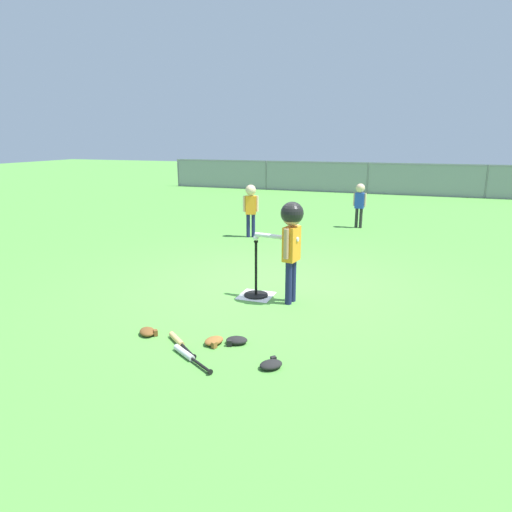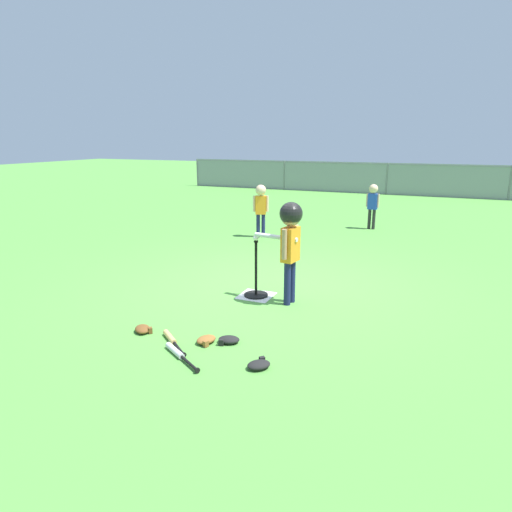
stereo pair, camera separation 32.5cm
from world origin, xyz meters
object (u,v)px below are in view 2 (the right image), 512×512
fielder_deep_right (261,204)px  spare_bat_wood (172,340)px  fielder_deep_left (373,200)px  glove_tossed_aside (229,340)px  spare_bat_silver (178,353)px  glove_outfield_drop (143,329)px  batting_tee (256,287)px  baseball_on_tee (256,238)px  glove_by_plate (206,340)px  batter_child (290,232)px  glove_near_bats (259,365)px

fielder_deep_right → spare_bat_wood: bearing=-77.7°
fielder_deep_left → fielder_deep_right: bearing=-138.0°
spare_bat_wood → glove_tossed_aside: glove_tossed_aside is taller
fielder_deep_right → fielder_deep_left: size_ratio=1.08×
spare_bat_wood → fielder_deep_left: bearing=82.4°
spare_bat_silver → glove_outfield_drop: bearing=153.5°
batting_tee → spare_bat_silver: size_ratio=1.33×
baseball_on_tee → fielder_deep_left: 5.26m
batting_tee → spare_bat_wood: batting_tee is taller
spare_bat_silver → glove_by_plate: 0.38m
spare_bat_silver → glove_tossed_aside: glove_tossed_aside is taller
glove_tossed_aside → glove_outfield_drop: 0.98m
batting_tee → spare_bat_wood: size_ratio=1.50×
batter_child → fielder_deep_left: bearing=88.1°
spare_bat_silver → glove_outfield_drop: (-0.65, 0.33, 0.01)m
batter_child → spare_bat_wood: (-0.74, -1.55, -0.89)m
spare_bat_silver → glove_by_plate: bearing=73.0°
batter_child → fielder_deep_right: size_ratio=1.17×
glove_outfield_drop → fielder_deep_left: bearing=78.8°
batter_child → glove_tossed_aside: size_ratio=5.07×
batting_tee → glove_near_bats: 1.95m
fielder_deep_right → glove_outfield_drop: size_ratio=4.10×
baseball_on_tee → fielder_deep_left: (0.66, 5.22, -0.13)m
batting_tee → baseball_on_tee: size_ratio=10.20×
batting_tee → fielder_deep_right: bearing=111.6°
baseball_on_tee → fielder_deep_left: size_ratio=0.07×
baseball_on_tee → batter_child: size_ratio=0.06×
spare_bat_silver → glove_near_bats: 0.82m
fielder_deep_right → fielder_deep_left: 2.70m
glove_near_bats → glove_tossed_aside: bearing=143.7°
glove_near_bats → spare_bat_silver: bearing=-173.5°
fielder_deep_left → spare_bat_wood: (-0.91, -6.85, -0.63)m
baseball_on_tee → glove_tossed_aside: (0.30, -1.42, -0.76)m
spare_bat_silver → spare_bat_wood: 0.32m
spare_bat_wood → fielder_deep_right: bearing=102.3°
glove_tossed_aside → glove_outfield_drop: (-0.97, -0.13, 0.00)m
batter_child → batting_tee: bearing=170.5°
glove_tossed_aside → baseball_on_tee: bearing=101.9°
batting_tee → batter_child: batter_child is taller
fielder_deep_left → glove_outfield_drop: 6.92m
glove_tossed_aside → glove_outfield_drop: same height
batting_tee → glove_tossed_aside: (0.30, -1.42, -0.09)m
batter_child → fielder_deep_right: batter_child is taller
glove_by_plate → glove_outfield_drop: size_ratio=0.97×
batting_tee → glove_tossed_aside: 1.45m
batter_child → glove_outfield_drop: batter_child is taller
glove_near_bats → glove_outfield_drop: same height
batting_tee → fielder_deep_left: (0.66, 5.22, 0.53)m
spare_bat_silver → glove_tossed_aside: bearing=54.5°
spare_bat_wood → glove_by_plate: 0.36m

